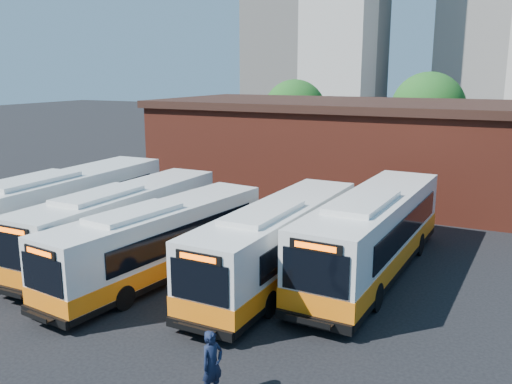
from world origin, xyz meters
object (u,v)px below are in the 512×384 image
at_px(bus_midwest, 160,244).
at_px(bus_east, 373,237).
at_px(bus_farwest, 60,213).
at_px(bus_west, 123,225).
at_px(bus_mideast, 279,245).
at_px(transit_worker, 212,365).

xyz_separation_m(bus_midwest, bus_east, (7.74, 4.18, 0.18)).
bearing_deg(bus_east, bus_farwest, -165.92).
height_order(bus_west, bus_midwest, bus_west).
height_order(bus_farwest, bus_east, bus_farwest).
distance_m(bus_farwest, bus_midwest, 6.98).
bearing_deg(bus_mideast, bus_east, 38.43).
distance_m(bus_west, transit_worker, 12.07).
bearing_deg(bus_mideast, transit_worker, -76.63).
height_order(bus_mideast, bus_east, bus_east).
bearing_deg(bus_east, bus_mideast, -140.37).
relative_size(bus_west, bus_midwest, 1.05).
height_order(bus_west, transit_worker, bus_west).
bearing_deg(bus_east, bus_midwest, -148.67).
relative_size(bus_midwest, bus_east, 0.89).
bearing_deg(bus_farwest, transit_worker, -31.93).
distance_m(bus_midwest, bus_east, 8.80).
bearing_deg(bus_midwest, bus_east, 36.03).
distance_m(bus_farwest, bus_mideast, 11.38).
height_order(bus_west, bus_east, bus_east).
bearing_deg(transit_worker, bus_midwest, 62.80).
height_order(bus_west, bus_mideast, bus_west).
distance_m(bus_west, bus_east, 11.14).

